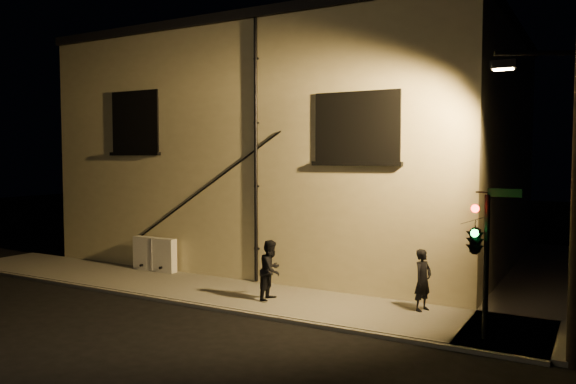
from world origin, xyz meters
The scene contains 8 objects.
ground centered at (0.00, 0.00, 0.00)m, with size 90.00×90.00×0.00m, color black.
sidewalk centered at (1.22, 4.39, 0.06)m, with size 21.00×16.00×0.12m.
building centered at (-3.00, 8.99, 4.40)m, with size 16.20×12.23×8.80m.
utility_cabinet centered at (-5.91, 2.70, 0.71)m, with size 1.79×0.30×1.18m, color white.
pedestrian_a centered at (3.78, 2.26, 0.93)m, with size 0.59×0.39×1.61m, color black.
pedestrian_b centered at (-0.26, 1.28, 0.96)m, with size 0.82×0.64×1.69m, color black.
traffic_signal centered at (5.41, 0.58, 2.36)m, with size 1.24×1.96×3.33m.
streetlamp_pole centered at (7.29, 0.19, 3.61)m, with size 2.02×1.38×6.73m.
Camera 1 is at (7.81, -12.04, 4.14)m, focal length 35.00 mm.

